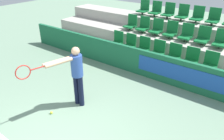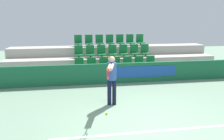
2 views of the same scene
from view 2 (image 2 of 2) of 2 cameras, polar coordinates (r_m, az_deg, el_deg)
ground_plane at (r=5.98m, az=9.10°, el=-14.10°), size 30.00×30.00×0.00m
court_baseline at (r=5.71m, az=10.14°, el=-15.52°), size 4.97×0.08×0.01m
barrier_wall at (r=9.41m, az=1.92°, el=-0.81°), size 10.69×0.14×0.87m
bleacher_tier_front at (r=9.99m, az=1.19°, el=-1.26°), size 10.29×0.95×0.44m
bleacher_tier_middle at (r=10.85m, az=0.30°, el=1.10°), size 10.29×0.95×0.87m
bleacher_tier_back at (r=11.73m, az=-0.46°, el=3.12°), size 10.29×0.95×1.31m
stadium_chair_0 at (r=9.86m, az=-8.55°, el=1.13°), size 0.40×0.43×0.59m
stadium_chair_1 at (r=9.88m, az=-5.31°, el=1.25°), size 0.40×0.43×0.59m
stadium_chair_2 at (r=9.93m, az=-2.10°, el=1.36°), size 0.40×0.43×0.59m
stadium_chair_3 at (r=10.01m, az=1.07°, el=1.46°), size 0.40×0.43×0.59m
stadium_chair_4 at (r=10.12m, az=4.18°, el=1.56°), size 0.40×0.43×0.59m
stadium_chair_5 at (r=10.26m, az=7.21°, el=1.66°), size 0.40×0.43×0.59m
stadium_chair_6 at (r=10.43m, az=10.15°, el=1.74°), size 0.40×0.43×0.59m
stadium_chair_7 at (r=10.71m, az=-8.70°, el=4.48°), size 0.40×0.43×0.59m
stadium_chair_8 at (r=10.73m, az=-5.71°, el=4.58°), size 0.40×0.43×0.59m
stadium_chair_9 at (r=10.78m, az=-2.74°, el=4.67°), size 0.40×0.43×0.59m
stadium_chair_10 at (r=10.85m, az=0.19°, el=4.74°), size 0.40×0.43×0.59m
stadium_chair_11 at (r=10.95m, az=3.08°, el=4.81°), size 0.40×0.43×0.59m
stadium_chair_12 at (r=11.08m, az=5.91°, el=4.86°), size 0.40×0.43×0.59m
stadium_chair_13 at (r=11.24m, az=8.67°, el=4.89°), size 0.40×0.43×0.59m
stadium_chair_14 at (r=11.60m, az=-8.83°, el=7.32°), size 0.40×0.43×0.59m
stadium_chair_15 at (r=11.61m, az=-6.05°, el=7.41°), size 0.40×0.43×0.59m
stadium_chair_16 at (r=11.66m, az=-3.29°, el=7.49°), size 0.40×0.43×0.59m
stadium_chair_17 at (r=11.73m, az=-0.56°, el=7.54°), size 0.40×0.43×0.59m
stadium_chair_18 at (r=11.82m, az=2.14°, el=7.58°), size 0.40×0.43×0.59m
stadium_chair_19 at (r=11.94m, az=4.78°, el=7.60°), size 0.40×0.43×0.59m
stadium_chair_20 at (r=12.09m, az=7.37°, el=7.61°), size 0.40×0.43×0.59m
tennis_player at (r=6.81m, az=-0.12°, el=-1.65°), size 0.50×1.52×1.60m
tennis_ball at (r=6.50m, az=-1.42°, el=-11.26°), size 0.07×0.07×0.07m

